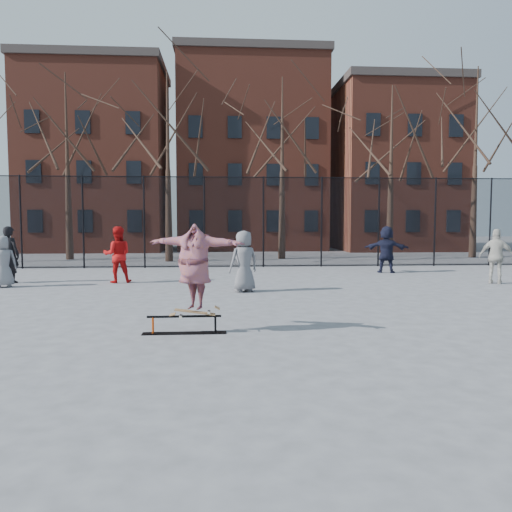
{
  "coord_description": "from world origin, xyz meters",
  "views": [
    {
      "loc": [
        -0.7,
        -8.98,
        2.13
      ],
      "look_at": [
        0.05,
        1.5,
        1.35
      ],
      "focal_mm": 35.0,
      "sensor_mm": 36.0,
      "label": 1
    }
  ],
  "objects": [
    {
      "name": "ground",
      "position": [
        0.0,
        0.0,
        0.0
      ],
      "size": [
        100.0,
        100.0,
        0.0
      ],
      "primitive_type": "plane",
      "color": "#5D5D61"
    },
    {
      "name": "skate_rail",
      "position": [
        -1.38,
        0.25,
        0.13
      ],
      "size": [
        1.56,
        0.24,
        0.34
      ],
      "color": "black",
      "rests_on": "ground"
    },
    {
      "name": "skateboard",
      "position": [
        -1.18,
        0.25,
        0.39
      ],
      "size": [
        0.82,
        0.19,
        0.1
      ],
      "primitive_type": null,
      "color": "#8E5C38",
      "rests_on": "skate_rail"
    },
    {
      "name": "skater",
      "position": [
        -1.18,
        0.25,
        1.23
      ],
      "size": [
        1.99,
        1.25,
        1.58
      ],
      "primitive_type": "imported",
      "rotation": [
        0.0,
        0.0,
        -0.41
      ],
      "color": "#673C98",
      "rests_on": "skateboard"
    },
    {
      "name": "bystander_grey",
      "position": [
        -7.47,
        7.02,
        0.81
      ],
      "size": [
        0.94,
        0.81,
        1.61
      ],
      "primitive_type": "imported",
      "rotation": [
        0.0,
        0.0,
        3.61
      ],
      "color": "slate",
      "rests_on": "ground"
    },
    {
      "name": "bystander_black",
      "position": [
        -7.71,
        8.11,
        0.95
      ],
      "size": [
        0.8,
        0.65,
        1.89
      ],
      "primitive_type": "imported",
      "rotation": [
        0.0,
        0.0,
        2.82
      ],
      "color": "black",
      "rests_on": "ground"
    },
    {
      "name": "bystander_red",
      "position": [
        -4.14,
        7.94,
        0.94
      ],
      "size": [
        1.03,
        0.87,
        1.88
      ],
      "primitive_type": "imported",
      "rotation": [
        0.0,
        0.0,
        3.33
      ],
      "color": "red",
      "rests_on": "ground"
    },
    {
      "name": "bystander_white",
      "position": [
        8.36,
        6.76,
        0.9
      ],
      "size": [
        1.13,
        0.94,
        1.81
      ],
      "primitive_type": "imported",
      "rotation": [
        0.0,
        0.0,
        2.58
      ],
      "color": "#BBB7AD",
      "rests_on": "ground"
    },
    {
      "name": "bystander_navy",
      "position": [
        5.88,
        10.35,
        0.93
      ],
      "size": [
        1.81,
        1.04,
        1.86
      ],
      "primitive_type": "imported",
      "rotation": [
        0.0,
        0.0,
        2.83
      ],
      "color": "black",
      "rests_on": "ground"
    },
    {
      "name": "bystander_extra",
      "position": [
        -0.02,
        5.52,
        0.9
      ],
      "size": [
        1.03,
        0.87,
        1.8
      ],
      "primitive_type": "imported",
      "rotation": [
        0.0,
        0.0,
        3.55
      ],
      "color": "slate",
      "rests_on": "ground"
    },
    {
      "name": "fence",
      "position": [
        -0.01,
        13.0,
        2.05
      ],
      "size": [
        34.03,
        0.07,
        4.0
      ],
      "color": "black",
      "rests_on": "ground"
    },
    {
      "name": "tree_row",
      "position": [
        -0.25,
        17.15,
        7.36
      ],
      "size": [
        33.66,
        7.46,
        10.67
      ],
      "color": "black",
      "rests_on": "ground"
    },
    {
      "name": "rowhouses",
      "position": [
        0.72,
        26.0,
        6.06
      ],
      "size": [
        29.0,
        7.0,
        13.0
      ],
      "color": "brown",
      "rests_on": "ground"
    }
  ]
}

